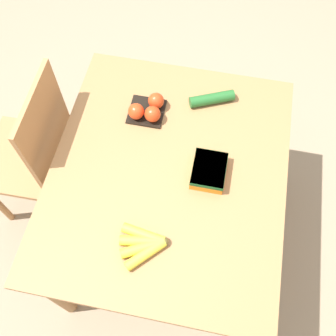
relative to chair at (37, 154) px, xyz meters
The scene contains 7 objects.
ground_plane 0.84m from the chair, 97.66° to the right, with size 12.00×12.00×0.00m, color gray.
dining_table 0.69m from the chair, 97.66° to the right, with size 1.12×0.95×0.74m.
chair is the anchor object (origin of this frame).
banana_bunch 0.80m from the chair, 122.37° to the right, with size 0.17×0.18×0.04m.
tomato_pack 0.62m from the chair, 72.23° to the right, with size 0.15×0.15×0.08m.
carrot_bag 0.87m from the chair, 94.82° to the right, with size 0.16×0.13×0.06m.
cucumber_near 0.88m from the chair, 69.86° to the right, with size 0.12×0.20×0.05m.
Camera 1 is at (-0.71, -0.14, 2.14)m, focal length 42.00 mm.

